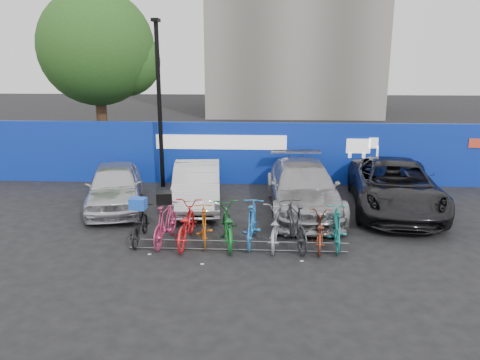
# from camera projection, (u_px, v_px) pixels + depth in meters

# --- Properties ---
(ground) EXTENTS (100.00, 100.00, 0.00)m
(ground) POSITION_uv_depth(u_px,v_px,m) (239.00, 242.00, 12.51)
(ground) COLOR black
(ground) RESTS_ON ground
(hoarding) EXTENTS (22.00, 0.18, 2.40)m
(hoarding) POSITION_uv_depth(u_px,v_px,m) (247.00, 153.00, 17.99)
(hoarding) COLOR #0B2F98
(hoarding) RESTS_ON ground
(tree) EXTENTS (5.40, 5.20, 7.80)m
(tree) POSITION_uv_depth(u_px,v_px,m) (102.00, 51.00, 21.26)
(tree) COLOR #382314
(tree) RESTS_ON ground
(lamppost) EXTENTS (0.25, 0.50, 6.11)m
(lamppost) POSITION_uv_depth(u_px,v_px,m) (159.00, 100.00, 17.05)
(lamppost) COLOR black
(lamppost) RESTS_ON ground
(bike_rack) EXTENTS (5.60, 0.03, 0.30)m
(bike_rack) POSITION_uv_depth(u_px,v_px,m) (237.00, 246.00, 11.89)
(bike_rack) COLOR #595B60
(bike_rack) RESTS_ON ground
(car_0) EXTENTS (2.73, 4.58, 1.46)m
(car_0) POSITION_uv_depth(u_px,v_px,m) (115.00, 186.00, 15.23)
(car_0) COLOR silver
(car_0) RESTS_ON ground
(car_1) EXTENTS (1.93, 4.41, 1.41)m
(car_1) POSITION_uv_depth(u_px,v_px,m) (197.00, 185.00, 15.44)
(car_1) COLOR silver
(car_1) RESTS_ON ground
(car_2) EXTENTS (2.37, 5.39, 1.54)m
(car_2) POSITION_uv_depth(u_px,v_px,m) (303.00, 188.00, 14.91)
(car_2) COLOR #9F9FA4
(car_2) RESTS_ON ground
(car_3) EXTENTS (3.18, 5.90, 1.57)m
(car_3) POSITION_uv_depth(u_px,v_px,m) (395.00, 186.00, 15.01)
(car_3) COLOR black
(car_3) RESTS_ON ground
(bike_0) EXTENTS (0.66, 1.74, 0.90)m
(bike_0) POSITION_uv_depth(u_px,v_px,m) (139.00, 225.00, 12.50)
(bike_0) COLOR black
(bike_0) RESTS_ON ground
(bike_1) EXTENTS (0.74, 1.89, 1.10)m
(bike_1) POSITION_uv_depth(u_px,v_px,m) (165.00, 223.00, 12.37)
(bike_1) COLOR #C33261
(bike_1) RESTS_ON ground
(bike_2) EXTENTS (0.77, 2.06, 1.07)m
(bike_2) POSITION_uv_depth(u_px,v_px,m) (186.00, 224.00, 12.33)
(bike_2) COLOR red
(bike_2) RESTS_ON ground
(bike_3) EXTENTS (0.72, 1.72, 1.00)m
(bike_3) POSITION_uv_depth(u_px,v_px,m) (204.00, 225.00, 12.39)
(bike_3) COLOR #CB5E12
(bike_3) RESTS_ON ground
(bike_4) EXTENTS (1.00, 2.08, 1.05)m
(bike_4) POSITION_uv_depth(u_px,v_px,m) (227.00, 225.00, 12.28)
(bike_4) COLOR #146725
(bike_4) RESTS_ON ground
(bike_5) EXTENTS (0.69, 1.95, 1.15)m
(bike_5) POSITION_uv_depth(u_px,v_px,m) (252.00, 223.00, 12.32)
(bike_5) COLOR blue
(bike_5) RESTS_ON ground
(bike_6) EXTENTS (0.78, 1.91, 0.98)m
(bike_6) POSITION_uv_depth(u_px,v_px,m) (274.00, 228.00, 12.22)
(bike_6) COLOR #9A9DA1
(bike_6) RESTS_ON ground
(bike_7) EXTENTS (1.04, 2.10, 1.22)m
(bike_7) POSITION_uv_depth(u_px,v_px,m) (295.00, 224.00, 12.11)
(bike_7) COLOR #2A2A2D
(bike_7) RESTS_ON ground
(bike_8) EXTENTS (0.79, 1.78, 0.90)m
(bike_8) POSITION_uv_depth(u_px,v_px,m) (319.00, 231.00, 12.10)
(bike_8) COLOR maroon
(bike_8) RESTS_ON ground
(bike_9) EXTENTS (0.63, 1.81, 1.07)m
(bike_9) POSITION_uv_depth(u_px,v_px,m) (337.00, 227.00, 12.10)
(bike_9) COLOR #187E79
(bike_9) RESTS_ON ground
(cargo_crate) EXTENTS (0.44, 0.35, 0.30)m
(cargo_crate) POSITION_uv_depth(u_px,v_px,m) (138.00, 204.00, 12.35)
(cargo_crate) COLOR blue
(cargo_crate) RESTS_ON bike_0
(cargo_topcase) EXTENTS (0.47, 0.44, 0.30)m
(cargo_topcase) POSITION_uv_depth(u_px,v_px,m) (164.00, 198.00, 12.19)
(cargo_topcase) COLOR black
(cargo_topcase) RESTS_ON bike_1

